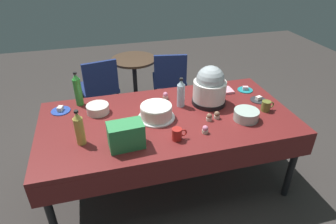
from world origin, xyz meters
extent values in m
plane|color=#383330|center=(0.00, 0.00, 0.00)|extent=(9.00, 9.00, 0.00)
cube|color=maroon|center=(0.00, 0.00, 0.73)|extent=(2.20, 1.10, 0.04)
cylinder|color=black|center=(-1.02, -0.47, 0.35)|extent=(0.06, 0.06, 0.71)
cylinder|color=black|center=(1.02, -0.47, 0.35)|extent=(0.06, 0.06, 0.71)
cylinder|color=black|center=(-1.02, 0.47, 0.35)|extent=(0.06, 0.06, 0.71)
cylinder|color=black|center=(1.02, 0.47, 0.35)|extent=(0.06, 0.06, 0.71)
cube|color=maroon|center=(0.00, -0.55, 0.62)|extent=(2.20, 0.01, 0.18)
cube|color=maroon|center=(0.00, 0.55, 0.62)|extent=(2.20, 0.01, 0.18)
cylinder|color=silver|center=(-0.10, 0.01, 0.76)|extent=(0.32, 0.32, 0.01)
cylinder|color=white|center=(-0.10, 0.01, 0.82)|extent=(0.27, 0.27, 0.11)
cylinder|color=white|center=(-0.10, 0.01, 0.87)|extent=(0.27, 0.27, 0.01)
cylinder|color=black|center=(0.44, 0.14, 0.77)|extent=(0.32, 0.32, 0.04)
cylinder|color=white|center=(0.44, 0.14, 0.88)|extent=(0.30, 0.30, 0.18)
sphere|color=#B2BCC1|center=(0.44, 0.14, 0.99)|extent=(0.26, 0.26, 0.26)
cylinder|color=#B2C6BC|center=(0.64, -0.21, 0.79)|extent=(0.21, 0.21, 0.09)
cylinder|color=silver|center=(-0.59, 0.23, 0.79)|extent=(0.20, 0.20, 0.08)
cylinder|color=#2D2D33|center=(0.92, 0.06, 0.75)|extent=(0.15, 0.15, 0.01)
cube|color=white|center=(0.92, 0.06, 0.78)|extent=(0.06, 0.05, 0.03)
cylinder|color=#2D4CB2|center=(-0.91, 0.35, 0.75)|extent=(0.17, 0.17, 0.01)
cube|color=white|center=(-0.91, 0.35, 0.78)|extent=(0.06, 0.07, 0.04)
cylinder|color=teal|center=(0.90, 0.29, 0.75)|extent=(0.15, 0.15, 0.01)
cube|color=beige|center=(0.90, 0.29, 0.78)|extent=(0.06, 0.05, 0.04)
cylinder|color=beige|center=(0.22, -0.31, 0.77)|extent=(0.05, 0.05, 0.03)
sphere|color=pink|center=(0.22, -0.31, 0.79)|extent=(0.05, 0.05, 0.05)
cylinder|color=beige|center=(0.06, 0.34, 0.77)|extent=(0.05, 0.05, 0.03)
sphere|color=pink|center=(0.06, 0.34, 0.79)|extent=(0.05, 0.05, 0.05)
cylinder|color=beige|center=(0.33, -0.14, 0.77)|extent=(0.05, 0.05, 0.03)
sphere|color=brown|center=(0.33, -0.14, 0.79)|extent=(0.05, 0.05, 0.05)
cylinder|color=beige|center=(0.40, -0.13, 0.77)|extent=(0.05, 0.05, 0.03)
sphere|color=brown|center=(0.40, -0.13, 0.79)|extent=(0.05, 0.05, 0.05)
cylinder|color=gold|center=(-0.73, -0.19, 0.86)|extent=(0.07, 0.07, 0.22)
cone|color=gold|center=(-0.73, -0.19, 1.00)|extent=(0.06, 0.06, 0.05)
cylinder|color=black|center=(-0.73, -0.19, 1.03)|extent=(0.03, 0.03, 0.02)
cylinder|color=silver|center=(0.17, 0.16, 0.86)|extent=(0.07, 0.07, 0.21)
cone|color=silver|center=(0.17, 0.16, 0.99)|extent=(0.06, 0.06, 0.05)
cylinder|color=black|center=(0.17, 0.16, 1.02)|extent=(0.03, 0.03, 0.02)
cylinder|color=green|center=(-0.74, 0.43, 0.88)|extent=(0.07, 0.07, 0.26)
cone|color=green|center=(-0.74, 0.43, 1.04)|extent=(0.06, 0.06, 0.05)
cylinder|color=black|center=(-0.74, 0.43, 1.07)|extent=(0.03, 0.03, 0.02)
cylinder|color=olive|center=(0.88, -0.12, 0.80)|extent=(0.08, 0.08, 0.09)
torus|color=olive|center=(0.93, -0.12, 0.80)|extent=(0.06, 0.01, 0.06)
cylinder|color=#B2231E|center=(-0.02, -0.34, 0.80)|extent=(0.08, 0.08, 0.10)
torus|color=#B2231E|center=(0.03, -0.34, 0.80)|extent=(0.06, 0.01, 0.06)
cube|color=#338C4C|center=(-0.41, -0.32, 0.85)|extent=(0.27, 0.18, 0.20)
cube|color=pink|center=(0.69, 0.32, 0.76)|extent=(0.14, 0.14, 0.02)
cube|color=navy|center=(-0.55, 1.43, 0.42)|extent=(0.51, 0.51, 0.05)
cube|color=navy|center=(-0.51, 1.23, 0.65)|extent=(0.42, 0.12, 0.40)
cylinder|color=black|center=(-0.40, 1.65, 0.20)|extent=(0.04, 0.04, 0.40)
cylinder|color=black|center=(-0.77, 1.58, 0.20)|extent=(0.04, 0.04, 0.40)
cylinder|color=black|center=(-0.33, 1.28, 0.20)|extent=(0.04, 0.04, 0.40)
cylinder|color=black|center=(-0.70, 1.21, 0.20)|extent=(0.04, 0.04, 0.40)
cube|color=navy|center=(0.40, 1.43, 0.42)|extent=(0.51, 0.51, 0.05)
cube|color=navy|center=(0.36, 1.23, 0.65)|extent=(0.42, 0.11, 0.40)
cylinder|color=black|center=(0.62, 1.58, 0.20)|extent=(0.03, 0.03, 0.40)
cylinder|color=black|center=(0.25, 1.65, 0.20)|extent=(0.03, 0.03, 0.40)
cylinder|color=black|center=(0.55, 1.21, 0.20)|extent=(0.03, 0.03, 0.40)
cylinder|color=black|center=(0.18, 1.28, 0.20)|extent=(0.03, 0.03, 0.40)
cylinder|color=#473323|center=(-0.05, 1.58, 0.70)|extent=(0.60, 0.60, 0.03)
cylinder|color=black|center=(-0.05, 1.58, 0.35)|extent=(0.06, 0.06, 0.67)
cylinder|color=black|center=(-0.05, 1.58, 0.01)|extent=(0.44, 0.44, 0.02)
camera|label=1|loc=(-0.56, -2.07, 2.09)|focal=30.80mm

